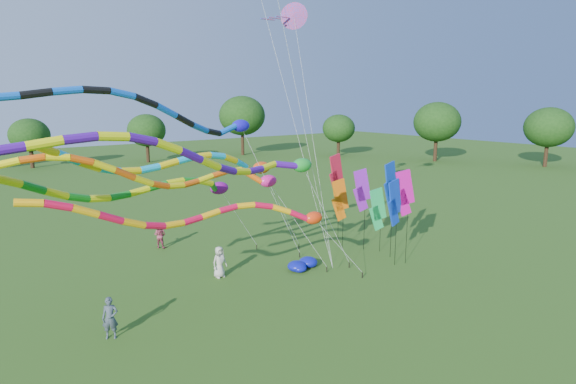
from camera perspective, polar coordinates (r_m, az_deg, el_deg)
ground at (r=20.50m, az=7.70°, el=-14.21°), size 160.00×160.00×0.00m
tree_ring at (r=25.61m, az=26.43°, el=2.49°), size 118.92×118.61×9.39m
tube_kite_red at (r=19.20m, az=-7.48°, el=-2.72°), size 14.32×1.22×6.31m
tube_kite_orange at (r=19.46m, az=-11.59°, el=1.89°), size 13.81×1.32×7.51m
tube_kite_purple at (r=17.74m, az=-8.51°, el=3.82°), size 16.43×3.08×8.40m
tube_kite_blue at (r=19.04m, az=-16.34°, el=8.98°), size 16.83×3.61×9.91m
tube_kite_cyan at (r=21.12m, az=-9.77°, el=3.20°), size 13.98×4.73×7.87m
tube_kite_green at (r=21.56m, az=-16.10°, el=0.52°), size 14.43×5.82×7.20m
delta_kite_high_c at (r=28.36m, az=0.67°, el=20.20°), size 3.28×6.18×14.31m
banner_pole_red at (r=28.69m, az=5.74°, el=2.05°), size 1.16×0.13×5.52m
banner_pole_blue_a at (r=25.38m, az=12.51°, el=-1.26°), size 1.16×0.18×4.68m
banner_pole_green at (r=27.76m, az=10.56°, el=-2.02°), size 1.15×0.36×3.78m
banner_pole_orange at (r=27.89m, az=6.16°, el=-0.94°), size 1.16×0.29×4.21m
banner_pole_violet at (r=27.78m, az=8.73°, el=0.20°), size 1.14×0.39×4.81m
banner_pole_magenta_b at (r=25.80m, az=13.63°, el=-0.13°), size 1.09×0.54×5.12m
banner_pole_blue_b at (r=26.51m, az=12.05°, el=0.88°), size 1.16×0.20×5.42m
blue_nylon_heap at (r=24.84m, az=2.67°, el=-8.86°), size 1.50×1.22×0.55m
person_a at (r=24.19m, az=-8.13°, el=-8.21°), size 0.81×0.56×1.56m
person_b at (r=19.36m, az=-20.33°, el=-13.83°), size 0.69×0.60×1.58m
person_c at (r=29.48m, az=-14.93°, el=-4.97°), size 0.92×0.94×1.53m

